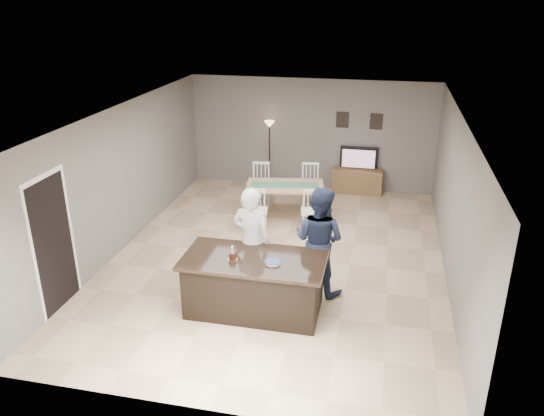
% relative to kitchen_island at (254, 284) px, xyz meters
% --- Properties ---
extents(floor, '(8.00, 8.00, 0.00)m').
position_rel_kitchen_island_xyz_m(floor, '(0.00, 1.80, -0.45)').
color(floor, tan).
rests_on(floor, ground).
extents(room_shell, '(8.00, 8.00, 8.00)m').
position_rel_kitchen_island_xyz_m(room_shell, '(0.00, 1.80, 1.22)').
color(room_shell, slate).
rests_on(room_shell, floor).
extents(kitchen_island, '(2.15, 1.10, 0.90)m').
position_rel_kitchen_island_xyz_m(kitchen_island, '(0.00, 0.00, 0.00)').
color(kitchen_island, black).
rests_on(kitchen_island, floor).
extents(tv_console, '(1.20, 0.40, 0.60)m').
position_rel_kitchen_island_xyz_m(tv_console, '(1.20, 5.57, -0.15)').
color(tv_console, brown).
rests_on(tv_console, floor).
extents(television, '(0.91, 0.12, 0.53)m').
position_rel_kitchen_island_xyz_m(television, '(1.20, 5.64, 0.41)').
color(television, black).
rests_on(television, tv_console).
extents(tv_screen_glow, '(0.78, 0.00, 0.78)m').
position_rel_kitchen_island_xyz_m(tv_screen_glow, '(1.20, 5.56, 0.42)').
color(tv_screen_glow, '#FF571C').
rests_on(tv_screen_glow, tv_console).
extents(picture_frames, '(1.10, 0.02, 0.38)m').
position_rel_kitchen_island_xyz_m(picture_frames, '(1.15, 5.78, 1.30)').
color(picture_frames, black).
rests_on(picture_frames, room_shell).
extents(doorway, '(0.00, 2.10, 2.65)m').
position_rel_kitchen_island_xyz_m(doorway, '(-2.99, -0.50, 0.80)').
color(doorway, black).
rests_on(doorway, floor).
extents(woman, '(0.73, 0.56, 1.81)m').
position_rel_kitchen_island_xyz_m(woman, '(-0.18, 0.55, 0.45)').
color(woman, silver).
rests_on(woman, floor).
extents(man, '(1.06, 0.96, 1.80)m').
position_rel_kitchen_island_xyz_m(man, '(0.87, 0.82, 0.45)').
color(man, '#1A233A').
rests_on(man, floor).
extents(birthday_cake, '(0.15, 0.15, 0.23)m').
position_rel_kitchen_island_xyz_m(birthday_cake, '(-0.30, -0.10, 0.50)').
color(birthday_cake, yellow).
rests_on(birthday_cake, kitchen_island).
extents(plate_stack, '(0.24, 0.24, 0.04)m').
position_rel_kitchen_island_xyz_m(plate_stack, '(0.31, -0.09, 0.46)').
color(plate_stack, white).
rests_on(plate_stack, kitchen_island).
extents(dining_table, '(1.85, 2.09, 1.00)m').
position_rel_kitchen_island_xyz_m(dining_table, '(-0.23, 3.64, 0.18)').
color(dining_table, '#A6805A').
rests_on(dining_table, floor).
extents(floor_lamp, '(0.25, 0.25, 1.68)m').
position_rel_kitchen_island_xyz_m(floor_lamp, '(-1.00, 5.59, 0.85)').
color(floor_lamp, black).
rests_on(floor_lamp, floor).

